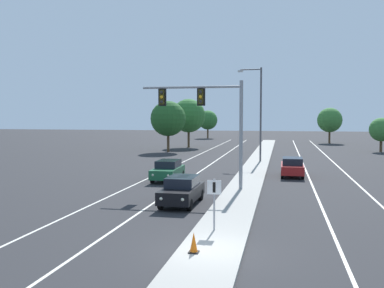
% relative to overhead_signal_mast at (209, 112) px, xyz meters
% --- Properties ---
extents(ground_plane, '(260.00, 260.00, 0.00)m').
position_rel_overhead_signal_mast_xyz_m(ground_plane, '(2.29, -13.31, -5.29)').
color(ground_plane, '#28282B').
extents(median_island, '(2.40, 110.00, 0.15)m').
position_rel_overhead_signal_mast_xyz_m(median_island, '(2.29, 4.69, -5.22)').
color(median_island, '#9E9B93').
rests_on(median_island, ground).
extents(lane_stripe_oncoming_center, '(0.14, 100.00, 0.01)m').
position_rel_overhead_signal_mast_xyz_m(lane_stripe_oncoming_center, '(-2.41, 11.69, -5.29)').
color(lane_stripe_oncoming_center, silver).
rests_on(lane_stripe_oncoming_center, ground).
extents(lane_stripe_receding_center, '(0.14, 100.00, 0.01)m').
position_rel_overhead_signal_mast_xyz_m(lane_stripe_receding_center, '(6.99, 11.69, -5.29)').
color(lane_stripe_receding_center, silver).
rests_on(lane_stripe_receding_center, ground).
extents(edge_stripe_left, '(0.14, 100.00, 0.01)m').
position_rel_overhead_signal_mast_xyz_m(edge_stripe_left, '(-5.71, 11.69, -5.29)').
color(edge_stripe_left, silver).
rests_on(edge_stripe_left, ground).
extents(edge_stripe_right, '(0.14, 100.00, 0.01)m').
position_rel_overhead_signal_mast_xyz_m(edge_stripe_right, '(10.29, 11.69, -5.29)').
color(edge_stripe_right, silver).
rests_on(edge_stripe_right, ground).
extents(overhead_signal_mast, '(6.88, 0.44, 7.20)m').
position_rel_overhead_signal_mast_xyz_m(overhead_signal_mast, '(0.00, 0.00, 0.00)').
color(overhead_signal_mast, gray).
rests_on(overhead_signal_mast, median_island).
extents(median_sign_post, '(0.60, 0.10, 2.20)m').
position_rel_overhead_signal_mast_xyz_m(median_sign_post, '(2.01, -10.72, -3.71)').
color(median_sign_post, gray).
rests_on(median_sign_post, median_island).
extents(street_lamp_median, '(2.58, 0.28, 10.00)m').
position_rel_overhead_signal_mast_xyz_m(street_lamp_median, '(2.31, 18.17, 0.50)').
color(street_lamp_median, '#4C4C51').
rests_on(street_lamp_median, median_island).
extents(car_oncoming_black, '(1.86, 4.49, 1.58)m').
position_rel_overhead_signal_mast_xyz_m(car_oncoming_black, '(-0.72, -5.02, -4.47)').
color(car_oncoming_black, black).
rests_on(car_oncoming_black, ground).
extents(car_oncoming_green, '(1.88, 4.49, 1.58)m').
position_rel_overhead_signal_mast_xyz_m(car_oncoming_green, '(-3.84, 3.56, -4.47)').
color(car_oncoming_green, '#195633').
rests_on(car_oncoming_green, ground).
extents(car_receding_red, '(1.84, 4.48, 1.58)m').
position_rel_overhead_signal_mast_xyz_m(car_receding_red, '(5.67, 7.88, -4.47)').
color(car_receding_red, maroon).
rests_on(car_receding_red, ground).
extents(traffic_cone_median_nose, '(0.36, 0.36, 0.74)m').
position_rel_overhead_signal_mast_xyz_m(traffic_cone_median_nose, '(1.77, -13.89, -4.78)').
color(traffic_cone_median_nose, black).
rests_on(traffic_cone_median_nose, median_island).
extents(tree_far_right_b, '(4.48, 4.48, 6.48)m').
position_rel_overhead_signal_mast_xyz_m(tree_far_right_b, '(13.30, 54.00, -1.06)').
color(tree_far_right_b, '#4C3823').
rests_on(tree_far_right_b, ground).
extents(tree_far_right_a, '(3.29, 3.29, 4.75)m').
position_rel_overhead_signal_mast_xyz_m(tree_far_right_a, '(18.28, 35.45, -2.19)').
color(tree_far_right_a, '#4C3823').
rests_on(tree_far_right_a, ground).
extents(tree_far_left_b, '(4.30, 4.30, 6.22)m').
position_rel_overhead_signal_mast_xyz_m(tree_far_left_b, '(-11.48, 66.80, -1.23)').
color(tree_far_left_b, '#4C3823').
rests_on(tree_far_left_b, ground).
extents(tree_far_left_c, '(4.89, 4.89, 7.08)m').
position_rel_overhead_signal_mast_xyz_m(tree_far_left_c, '(-10.71, 29.49, -0.67)').
color(tree_far_left_c, '#4C3823').
rests_on(tree_far_left_c, ground).
extents(tree_far_left_a, '(5.32, 5.32, 7.70)m').
position_rel_overhead_signal_mast_xyz_m(tree_far_left_a, '(-9.74, 38.44, -0.26)').
color(tree_far_left_a, '#4C3823').
rests_on(tree_far_left_a, ground).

